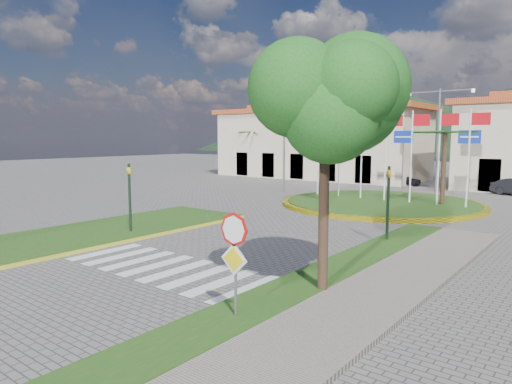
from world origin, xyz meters
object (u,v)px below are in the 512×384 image
Objects in this scene: car_dark_a at (403,180)px; deciduous_tree at (325,106)px; white_van at (332,174)px; roundabout_island at (381,203)px; stop_sign at (234,249)px.

deciduous_tree is at bearing -175.34° from car_dark_a.
white_van reaches higher than car_dark_a.
stop_sign is at bearing -76.27° from roundabout_island.
roundabout_island is at bearing 103.73° from stop_sign.
stop_sign is at bearing -164.93° from white_van.
white_van is at bearing 71.94° from car_dark_a.
stop_sign is at bearing -177.75° from car_dark_a.
deciduous_tree reaches higher than car_dark_a.
white_van is at bearing 115.45° from stop_sign.
roundabout_island reaches higher than white_van.
roundabout_island reaches higher than car_dark_a.
car_dark_a is at bearing -106.59° from white_van.
deciduous_tree reaches higher than roundabout_island.
roundabout_island is 1.87× the size of deciduous_tree.
car_dark_a is at bearing 106.50° from deciduous_tree.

